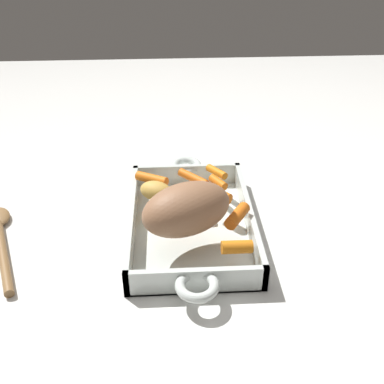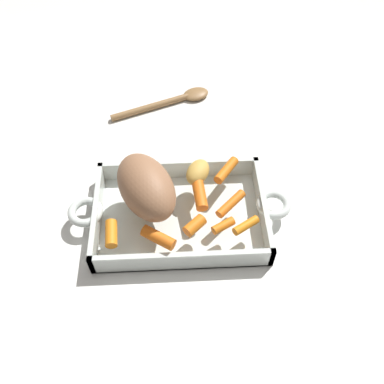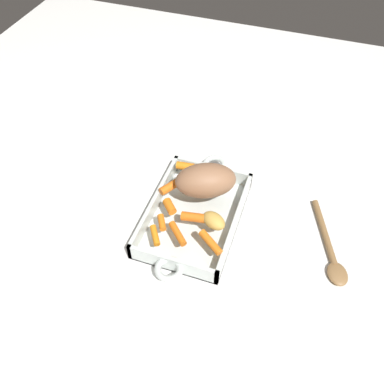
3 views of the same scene
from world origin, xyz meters
name	(u,v)px [view 3 (image 3 of 3)]	position (x,y,z in m)	size (l,w,h in m)	color
ground_plane	(194,219)	(0.00, 0.00, 0.00)	(2.14, 2.14, 0.00)	white
roasting_dish	(194,216)	(0.00, 0.00, 0.02)	(0.43, 0.22, 0.05)	silver
pork_roast	(206,181)	(-0.06, 0.01, 0.09)	(0.15, 0.09, 0.09)	#946647
baby_carrot_long	(178,233)	(0.09, -0.01, 0.06)	(0.02, 0.02, 0.07)	orange
baby_carrot_short	(194,217)	(0.04, 0.01, 0.06)	(0.02, 0.02, 0.06)	orange
baby_carrot_southeast	(211,242)	(0.09, 0.07, 0.06)	(0.02, 0.02, 0.07)	orange
baby_carrot_northeast	(162,222)	(0.08, -0.06, 0.06)	(0.02, 0.02, 0.04)	orange
baby_carrot_center_right	(170,206)	(0.02, -0.06, 0.06)	(0.02, 0.02, 0.04)	orange
baby_carrot_northwest	(171,186)	(-0.04, -0.08, 0.06)	(0.02, 0.02, 0.06)	orange
baby_carrot_southwest	(155,235)	(0.12, -0.06, 0.06)	(0.02, 0.02, 0.05)	orange
baby_carrot_center_left	(186,166)	(-0.12, -0.07, 0.06)	(0.02, 0.02, 0.05)	orange
potato_near_roast	(214,221)	(0.04, 0.06, 0.07)	(0.06, 0.04, 0.04)	gold
serving_spoon	(330,252)	(-0.01, 0.35, 0.01)	(0.25, 0.12, 0.02)	olive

